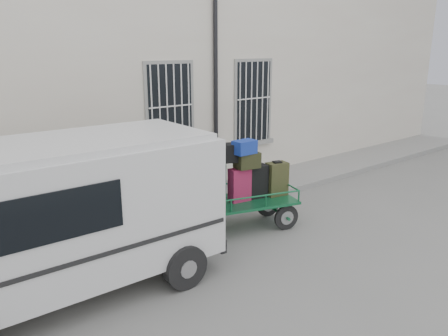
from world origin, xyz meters
name	(u,v)px	position (x,y,z in m)	size (l,w,h in m)	color
ground	(266,232)	(0.00, 0.00, 0.00)	(80.00, 80.00, 0.00)	slate
building	(134,74)	(0.00, 5.50, 3.00)	(24.00, 5.15, 6.00)	beige
sidewalk	(204,201)	(0.00, 2.20, 0.07)	(24.00, 1.70, 0.15)	gray
luggage_cart	(235,184)	(-0.39, 0.54, 0.99)	(2.86, 1.72, 1.92)	black
van	(59,210)	(-4.06, 0.24, 1.39)	(4.85, 2.25, 2.42)	silver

